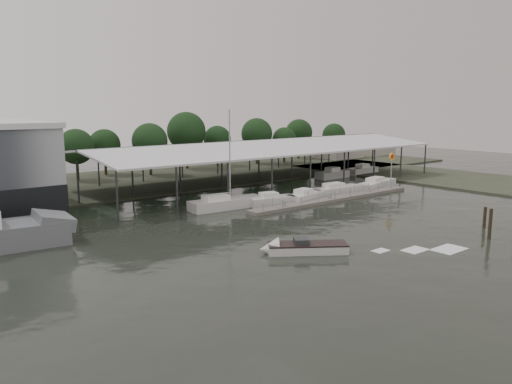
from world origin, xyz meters
TOP-DOWN VIEW (x-y plane):
  - ground at (0.00, 0.00)m, footprint 200.00×200.00m
  - land_strip_far at (0.00, 42.00)m, footprint 140.00×30.00m
  - land_strip_east at (45.00, 10.00)m, footprint 20.00×60.00m
  - covered_boat_shed at (17.00, 28.00)m, footprint 58.24×24.00m
  - floating_dock at (15.00, 10.00)m, footprint 28.00×2.00m
  - shell_fuel_sign at (27.00, 9.99)m, footprint 1.10×0.18m
  - distant_commercial_buildings at (59.03, 44.69)m, footprint 22.00×8.00m
  - white_sailboat at (0.90, 14.78)m, footprint 9.64×3.49m
  - speedboat_underway at (-4.99, -4.06)m, footprint 15.96×11.45m
  - moored_cruiser_0 at (6.55, 12.92)m, footprint 6.34×3.58m
  - moored_cruiser_1 at (11.76, 12.09)m, footprint 6.54×3.27m
  - moored_cruiser_2 at (18.48, 13.00)m, footprint 8.57×2.79m
  - moored_cruiser_3 at (27.44, 12.80)m, footprint 9.16×3.99m
  - horizon_tree_line at (23.25, 48.23)m, footprint 66.23×10.86m

SIDE VIEW (x-z plane):
  - ground at x=0.00m, z-range 0.00..0.00m
  - land_strip_far at x=0.00m, z-range -0.05..0.25m
  - land_strip_east at x=45.00m, z-range -0.05..0.25m
  - floating_dock at x=15.00m, z-range -0.50..0.90m
  - speedboat_underway at x=-4.99m, z-range -0.61..1.39m
  - moored_cruiser_0 at x=6.55m, z-range -0.24..1.46m
  - moored_cruiser_1 at x=11.76m, z-range -0.24..1.46m
  - moored_cruiser_2 at x=18.48m, z-range -0.24..1.46m
  - moored_cruiser_3 at x=27.44m, z-range -0.24..1.46m
  - white_sailboat at x=0.90m, z-range -5.36..6.65m
  - distant_commercial_buildings at x=59.03m, z-range -0.16..3.84m
  - shell_fuel_sign at x=27.00m, z-range 1.15..6.70m
  - covered_boat_shed at x=17.00m, z-range 2.65..9.61m
  - horizon_tree_line at x=23.25m, z-range 0.61..11.70m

